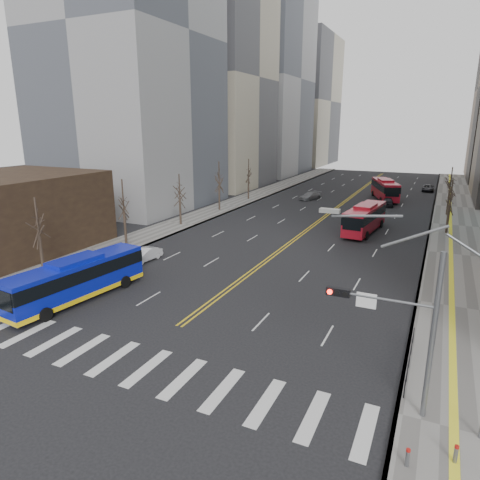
{
  "coord_description": "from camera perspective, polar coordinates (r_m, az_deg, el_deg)",
  "views": [
    {
      "loc": [
        14.79,
        -16.75,
        13.07
      ],
      "look_at": [
        1.84,
        10.68,
        4.8
      ],
      "focal_mm": 32.0,
      "sensor_mm": 36.0,
      "label": 1
    }
  ],
  "objects": [
    {
      "name": "red_bus_far",
      "position": [
        80.46,
        18.77,
        6.56
      ],
      "size": [
        6.24,
        11.73,
        3.64
      ],
      "color": "#AE1222",
      "rests_on": "ground"
    },
    {
      "name": "red_bus_near",
      "position": [
        55.12,
        16.32,
        2.98
      ],
      "size": [
        3.62,
        11.15,
        3.48
      ],
      "color": "#AE1222",
      "rests_on": "ground"
    },
    {
      "name": "sidewalk_left",
      "position": [
        70.44,
        -1.58,
        4.62
      ],
      "size": [
        5.0,
        130.0,
        0.15
      ],
      "primitive_type": "cube",
      "color": "#66635F",
      "rests_on": "ground"
    },
    {
      "name": "street_trees",
      "position": [
        56.41,
        2.08,
        6.89
      ],
      "size": [
        35.2,
        47.2,
        7.6
      ],
      "color": "#32271F",
      "rests_on": "ground"
    },
    {
      "name": "bollards",
      "position": [
        20.83,
        26.12,
        -23.48
      ],
      "size": [
        2.87,
        3.17,
        0.78
      ],
      "color": "slate",
      "rests_on": "sidewalk_right"
    },
    {
      "name": "car_dark_far",
      "position": [
        93.68,
        23.78,
        6.35
      ],
      "size": [
        2.16,
        4.64,
        1.29
      ],
      "primitive_type": "imported",
      "rotation": [
        0.0,
        0.0,
        0.0
      ],
      "color": "black",
      "rests_on": "ground"
    },
    {
      "name": "pedestrian_railing",
      "position": [
        25.84,
        21.71,
        -14.22
      ],
      "size": [
        0.06,
        6.06,
        1.02
      ],
      "color": "black",
      "rests_on": "sidewalk_right"
    },
    {
      "name": "car_white",
      "position": [
        43.02,
        -12.55,
        -1.93
      ],
      "size": [
        1.73,
        3.96,
        1.27
      ],
      "primitive_type": "imported",
      "rotation": [
        0.0,
        0.0,
        -0.1
      ],
      "color": "silver",
      "rests_on": "ground"
    },
    {
      "name": "signal_mast",
      "position": [
        20.49,
        20.48,
        -9.41
      ],
      "size": [
        5.37,
        0.37,
        9.39
      ],
      "color": "slate",
      "rests_on": "ground"
    },
    {
      "name": "sidewalk_right",
      "position": [
        63.16,
        27.15,
        1.68
      ],
      "size": [
        7.0,
        130.0,
        0.15
      ],
      "primitive_type": "cube",
      "color": "#66635F",
      "rests_on": "ground"
    },
    {
      "name": "car_silver",
      "position": [
        77.42,
        9.34,
        5.84
      ],
      "size": [
        3.46,
        4.99,
        1.34
      ],
      "primitive_type": "imported",
      "rotation": [
        0.0,
        0.0,
        -0.38
      ],
      "color": "gray",
      "rests_on": "ground"
    },
    {
      "name": "car_dark_mid",
      "position": [
        74.26,
        19.12,
        4.83
      ],
      "size": [
        2.11,
        4.26,
        1.4
      ],
      "primitive_type": "imported",
      "rotation": [
        0.0,
        0.0,
        0.12
      ],
      "color": "black",
      "rests_on": "ground"
    },
    {
      "name": "ground",
      "position": [
        25.89,
        -14.46,
        -15.6
      ],
      "size": [
        220.0,
        220.0,
        0.0
      ],
      "primitive_type": "plane",
      "color": "black"
    },
    {
      "name": "centerline",
      "position": [
        74.41,
        13.45,
        4.73
      ],
      "size": [
        0.55,
        100.0,
        0.01
      ],
      "color": "gold",
      "rests_on": "ground"
    },
    {
      "name": "storefront",
      "position": [
        50.71,
        -29.1,
        3.02
      ],
      "size": [
        14.0,
        18.0,
        8.0
      ],
      "color": "black",
      "rests_on": "ground"
    },
    {
      "name": "crosswalk",
      "position": [
        25.89,
        -14.46,
        -15.59
      ],
      "size": [
        26.7,
        4.0,
        0.01
      ],
      "color": "silver",
      "rests_on": "ground"
    },
    {
      "name": "office_towers",
      "position": [
        87.19,
        16.6,
        21.82
      ],
      "size": [
        83.0,
        134.0,
        58.0
      ],
      "color": "gray",
      "rests_on": "ground"
    },
    {
      "name": "blue_bus",
      "position": [
        34.8,
        -20.92,
        -4.77
      ],
      "size": [
        3.66,
        11.64,
        3.35
      ],
      "color": "#0B18AE",
      "rests_on": "ground"
    }
  ]
}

